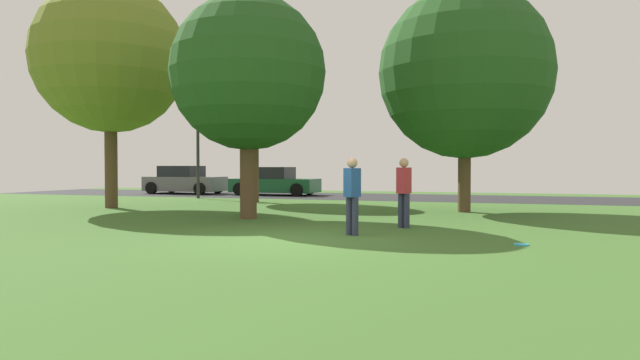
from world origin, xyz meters
TOP-DOWN VIEW (x-y plane):
  - ground_plane at (0.00, 0.00)m, footprint 44.00×44.00m
  - road_strip at (0.00, 16.00)m, footprint 44.00×6.40m
  - oak_tree_right at (2.86, 8.04)m, footprint 5.46×5.46m
  - maple_tree_near at (-9.03, 5.98)m, footprint 5.26×5.26m
  - oak_tree_left at (-2.69, 3.83)m, footprint 4.31×4.31m
  - maple_tree_far at (-5.65, 10.58)m, footprint 4.21×4.21m
  - person_thrower at (1.04, 1.08)m, footprint 0.33×0.38m
  - person_catcher at (1.83, 2.82)m, footprint 0.33×0.38m
  - frisbee_disc at (4.37, 0.61)m, footprint 0.27×0.27m
  - parked_car_grey at (-12.32, 15.90)m, footprint 4.17×2.10m
  - parked_car_green at (-7.12, 16.02)m, footprint 4.41×2.09m
  - street_lamp_post at (-9.26, 12.20)m, footprint 0.14×0.14m

SIDE VIEW (x-z plane):
  - ground_plane at x=0.00m, z-range 0.00..0.00m
  - road_strip at x=0.00m, z-range 0.00..0.01m
  - frisbee_disc at x=4.37m, z-range 0.00..0.03m
  - parked_car_green at x=-7.12m, z-range -0.07..1.37m
  - parked_car_grey at x=-12.32m, z-range -0.07..1.43m
  - person_thrower at x=1.04m, z-range 0.08..1.71m
  - person_catcher at x=1.83m, z-range 0.08..1.73m
  - street_lamp_post at x=-9.26m, z-range 0.00..4.50m
  - oak_tree_left at x=-2.69m, z-range 0.93..7.15m
  - maple_tree_far at x=-5.65m, z-range 1.10..7.55m
  - oak_tree_right at x=2.86m, z-range 0.84..8.00m
  - maple_tree_near at x=-9.03m, z-range 1.30..9.20m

